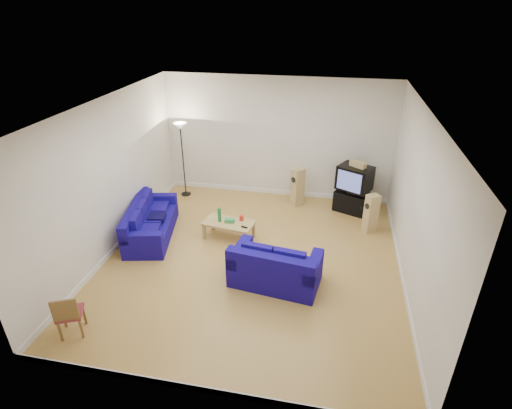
% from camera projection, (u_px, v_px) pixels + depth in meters
% --- Properties ---
extents(room, '(6.01, 6.51, 3.21)m').
position_uv_depth(room, '(252.00, 193.00, 7.66)').
color(room, olive).
rests_on(room, ground).
extents(sofa_three_seat, '(1.28, 2.16, 0.78)m').
position_uv_depth(sofa_three_seat, '(149.00, 224.00, 9.09)').
color(sofa_three_seat, '#0D0455').
rests_on(sofa_three_seat, ground).
extents(sofa_loveseat, '(1.77, 1.14, 0.83)m').
position_uv_depth(sofa_loveseat, '(275.00, 270.00, 7.53)').
color(sofa_loveseat, '#0D0455').
rests_on(sofa_loveseat, ground).
extents(coffee_table, '(1.20, 0.73, 0.41)m').
position_uv_depth(coffee_table, '(229.00, 224.00, 8.97)').
color(coffee_table, tan).
rests_on(coffee_table, ground).
extents(bottle, '(0.09, 0.09, 0.33)m').
position_uv_depth(bottle, '(219.00, 215.00, 8.91)').
color(bottle, '#197233').
rests_on(bottle, coffee_table).
extents(tissue_box, '(0.22, 0.14, 0.09)m').
position_uv_depth(tissue_box, '(230.00, 220.00, 8.93)').
color(tissue_box, green).
rests_on(tissue_box, coffee_table).
extents(red_canister, '(0.11, 0.11, 0.13)m').
position_uv_depth(red_canister, '(241.00, 218.00, 8.99)').
color(red_canister, red).
rests_on(red_canister, coffee_table).
extents(remote, '(0.16, 0.09, 0.02)m').
position_uv_depth(remote, '(244.00, 227.00, 8.74)').
color(remote, black).
rests_on(remote, coffee_table).
extents(tv_stand, '(0.98, 0.77, 0.53)m').
position_uv_depth(tv_stand, '(352.00, 202.00, 10.15)').
color(tv_stand, black).
rests_on(tv_stand, ground).
extents(av_receiver, '(0.42, 0.35, 0.09)m').
position_uv_depth(av_receiver, '(355.00, 191.00, 10.01)').
color(av_receiver, black).
rests_on(av_receiver, tv_stand).
extents(television, '(0.96, 0.88, 0.61)m').
position_uv_depth(television, '(355.00, 178.00, 9.86)').
color(television, black).
rests_on(television, av_receiver).
extents(centre_speaker, '(0.42, 0.36, 0.14)m').
position_uv_depth(centre_speaker, '(358.00, 164.00, 9.67)').
color(centre_speaker, tan).
rests_on(centre_speaker, television).
extents(speaker_left, '(0.38, 0.38, 1.02)m').
position_uv_depth(speaker_left, '(297.00, 187.00, 10.37)').
color(speaker_left, tan).
rests_on(speaker_left, ground).
extents(speaker_right, '(0.35, 0.34, 0.94)m').
position_uv_depth(speaker_right, '(371.00, 214.00, 9.17)').
color(speaker_right, tan).
rests_on(speaker_right, ground).
extents(floor_lamp, '(0.35, 0.35, 2.04)m').
position_uv_depth(floor_lamp, '(181.00, 136.00, 10.37)').
color(floor_lamp, black).
rests_on(floor_lamp, ground).
extents(dining_chair, '(0.51, 0.51, 0.81)m').
position_uv_depth(dining_chair, '(68.00, 314.00, 6.30)').
color(dining_chair, brown).
rests_on(dining_chair, ground).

